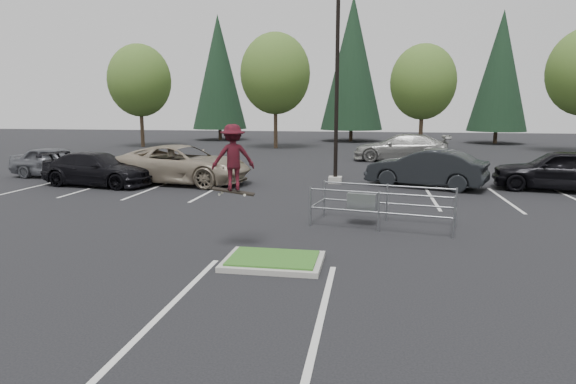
% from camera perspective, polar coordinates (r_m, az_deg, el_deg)
% --- Properties ---
extents(ground, '(120.00, 120.00, 0.00)m').
position_cam_1_polar(ground, '(10.98, -1.75, -8.51)').
color(ground, black).
rests_on(ground, ground).
extents(grass_median, '(2.20, 1.60, 0.16)m').
position_cam_1_polar(grass_median, '(10.96, -1.75, -8.12)').
color(grass_median, '#9D9B92').
rests_on(grass_median, ground).
extents(stall_lines, '(22.62, 17.60, 0.01)m').
position_cam_1_polar(stall_lines, '(16.95, -2.17, -1.85)').
color(stall_lines, silver).
rests_on(stall_lines, ground).
extents(light_pole, '(0.70, 0.60, 10.12)m').
position_cam_1_polar(light_pole, '(22.28, 5.81, 12.73)').
color(light_pole, '#9D9B92').
rests_on(light_pole, ground).
extents(decid_a, '(5.44, 5.44, 8.91)m').
position_cam_1_polar(decid_a, '(45.02, -17.15, 12.26)').
color(decid_a, '#38281C').
rests_on(decid_a, ground).
extents(decid_b, '(5.89, 5.89, 9.64)m').
position_cam_1_polar(decid_b, '(41.61, -1.51, 13.55)').
color(decid_b, '#38281C').
rests_on(decid_b, ground).
extents(decid_c, '(5.12, 5.12, 8.38)m').
position_cam_1_polar(decid_c, '(40.26, 15.69, 12.18)').
color(decid_c, '#38281C').
rests_on(decid_c, ground).
extents(conif_a, '(5.72, 5.72, 13.00)m').
position_cam_1_polar(conif_a, '(52.84, -8.21, 13.85)').
color(conif_a, '#38281C').
rests_on(conif_a, ground).
extents(conif_b, '(6.38, 6.38, 14.50)m').
position_cam_1_polar(conif_b, '(50.93, 7.65, 14.85)').
color(conif_b, '#38281C').
rests_on(conif_b, ground).
extents(conif_c, '(5.50, 5.50, 12.50)m').
position_cam_1_polar(conif_c, '(51.21, 23.85, 12.96)').
color(conif_c, '#38281C').
rests_on(conif_c, ground).
extents(cart_corral, '(4.30, 2.23, 1.16)m').
position_cam_1_polar(cart_corral, '(14.55, 9.41, -1.04)').
color(cart_corral, gray).
rests_on(cart_corral, ground).
extents(skateboarder, '(1.18, 0.93, 1.73)m').
position_cam_1_polar(skateboarder, '(11.73, -6.59, 4.05)').
color(skateboarder, black).
rests_on(skateboarder, ground).
extents(car_l_tan, '(6.70, 3.78, 1.77)m').
position_cam_1_polar(car_l_tan, '(22.81, -12.44, 3.23)').
color(car_l_tan, gray).
rests_on(car_l_tan, ground).
extents(car_l_black, '(5.37, 2.72, 1.50)m').
position_cam_1_polar(car_l_black, '(23.24, -21.68, 2.54)').
color(car_l_black, black).
rests_on(car_l_black, ground).
extents(car_l_grey, '(4.68, 2.20, 1.55)m').
position_cam_1_polar(car_l_grey, '(26.86, -25.82, 3.22)').
color(car_l_grey, '#56585F').
rests_on(car_l_grey, ground).
extents(car_r_charc, '(5.39, 3.41, 1.68)m').
position_cam_1_polar(car_r_charc, '(21.99, 16.01, 2.71)').
color(car_r_charc, black).
rests_on(car_r_charc, ground).
extents(car_r_black, '(5.55, 3.13, 1.78)m').
position_cam_1_polar(car_r_black, '(23.24, 29.62, 2.29)').
color(car_r_black, black).
rests_on(car_r_black, ground).
extents(car_far_silver, '(6.17, 2.69, 1.77)m').
position_cam_1_polar(car_far_silver, '(32.36, 13.23, 5.15)').
color(car_far_silver, '#A1A09C').
rests_on(car_far_silver, ground).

